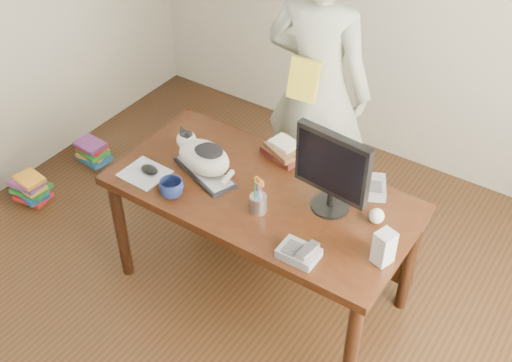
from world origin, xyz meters
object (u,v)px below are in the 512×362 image
at_px(desk, 269,204).
at_px(calculator, 372,187).
at_px(phone, 300,253).
at_px(speaker, 384,247).
at_px(baseball, 377,216).
at_px(mouse, 150,170).
at_px(coffee_mug, 171,188).
at_px(book_stack, 285,150).
at_px(cat, 202,155).
at_px(monitor, 332,169).
at_px(person, 317,88).
at_px(book_pile_a, 31,188).
at_px(book_pile_b, 93,151).
at_px(pen_cup, 258,202).
at_px(keyboard, 205,172).

relative_size(desk, calculator, 7.14).
relative_size(phone, speaker, 1.06).
relative_size(desk, baseball, 20.84).
height_order(mouse, coffee_mug, coffee_mug).
xyz_separation_m(coffee_mug, book_stack, (0.30, 0.61, -0.01)).
distance_m(cat, baseball, 0.95).
bearing_deg(book_stack, monitor, -13.20).
relative_size(coffee_mug, person, 0.07).
bearing_deg(desk, phone, -42.66).
distance_m(speaker, book_pile_a, 2.59).
bearing_deg(book_pile_a, book_pile_b, 86.87).
height_order(calculator, person, person).
relative_size(speaker, book_pile_a, 0.64).
xyz_separation_m(coffee_mug, book_pile_a, (-1.39, 0.09, -0.71)).
distance_m(coffee_mug, phone, 0.77).
height_order(cat, person, person).
distance_m(cat, speaker, 1.08).
relative_size(monitor, coffee_mug, 3.62).
bearing_deg(mouse, speaker, 6.87).
height_order(book_stack, person, person).
relative_size(cat, pen_cup, 1.79).
xyz_separation_m(baseball, book_pile_b, (-2.32, 0.23, -0.72)).
height_order(phone, calculator, phone).
height_order(mouse, book_pile_a, mouse).
relative_size(pen_cup, baseball, 2.83).
height_order(speaker, book_pile_a, speaker).
relative_size(monitor, baseball, 5.90).
bearing_deg(desk, pen_cup, -71.47).
distance_m(speaker, person, 1.27).
bearing_deg(calculator, pen_cup, -158.40).
bearing_deg(book_stack, person, 118.07).
relative_size(keyboard, book_pile_a, 1.58).
bearing_deg(mouse, book_pile_b, 156.15).
relative_size(book_stack, book_pile_a, 1.00).
bearing_deg(baseball, coffee_mug, -157.00).
height_order(baseball, book_pile_b, baseball).
height_order(phone, baseball, phone).
bearing_deg(coffee_mug, speaker, 9.50).
bearing_deg(mouse, book_stack, 48.12).
distance_m(baseball, book_stack, 0.68).
distance_m(desk, keyboard, 0.39).
distance_m(desk, monitor, 0.54).
height_order(phone, person, person).
bearing_deg(calculator, monitor, -142.60).
bearing_deg(keyboard, coffee_mug, -76.89).
bearing_deg(book_pile_b, keyboard, -16.02).
bearing_deg(book_pile_a, cat, 6.22).
distance_m(cat, calculator, 0.90).
xyz_separation_m(mouse, phone, (0.98, -0.08, 0.00)).
height_order(pen_cup, mouse, pen_cup).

